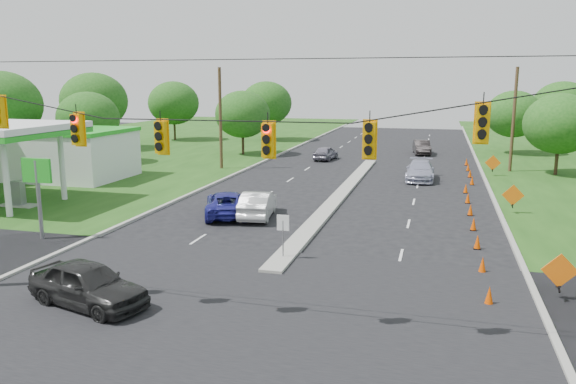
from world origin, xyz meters
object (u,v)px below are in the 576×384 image
(white_sedan, at_px, (258,204))
(blue_pickup, at_px, (227,204))
(gas_station, at_px, (41,149))
(black_sedan, at_px, (88,284))

(white_sedan, height_order, blue_pickup, white_sedan)
(gas_station, bearing_deg, blue_pickup, -21.10)
(blue_pickup, bearing_deg, black_sedan, 70.35)
(blue_pickup, bearing_deg, gas_station, -41.77)
(white_sedan, relative_size, blue_pickup, 0.90)
(gas_station, xyz_separation_m, white_sedan, (20.07, -6.92, -1.81))
(white_sedan, bearing_deg, black_sedan, 74.94)
(blue_pickup, bearing_deg, white_sedan, 162.46)
(gas_station, bearing_deg, black_sedan, -48.73)
(gas_station, xyz_separation_m, black_sedan, (18.44, -21.01, -1.78))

